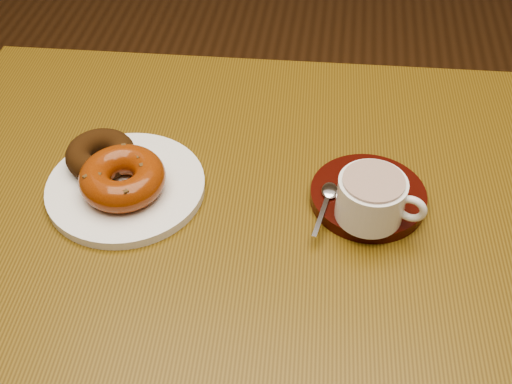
# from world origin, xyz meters

# --- Properties ---
(ground) EXTENTS (6.00, 6.00, 0.00)m
(ground) POSITION_xyz_m (0.00, 0.00, 0.00)
(ground) COLOR #523219
(ground) RESTS_ON ground
(cafe_table) EXTENTS (0.92, 0.71, 0.83)m
(cafe_table) POSITION_xyz_m (0.10, -0.19, 0.70)
(cafe_table) COLOR brown
(cafe_table) RESTS_ON ground
(donut_plate) EXTENTS (0.27, 0.27, 0.01)m
(donut_plate) POSITION_xyz_m (-0.05, -0.19, 0.84)
(donut_plate) COLOR white
(donut_plate) RESTS_ON cafe_table
(donut_cinnamon) EXTENTS (0.11, 0.11, 0.03)m
(donut_cinnamon) POSITION_xyz_m (-0.09, -0.16, 0.86)
(donut_cinnamon) COLOR #341C0A
(donut_cinnamon) RESTS_ON donut_plate
(donut_caramel) EXTENTS (0.13, 0.13, 0.04)m
(donut_caramel) POSITION_xyz_m (-0.05, -0.20, 0.87)
(donut_caramel) COLOR #80350E
(donut_caramel) RESTS_ON donut_plate
(saucer) EXTENTS (0.17, 0.17, 0.02)m
(saucer) POSITION_xyz_m (0.26, -0.17, 0.84)
(saucer) COLOR #320B06
(saucer) RESTS_ON cafe_table
(coffee_cup) EXTENTS (0.11, 0.08, 0.06)m
(coffee_cup) POSITION_xyz_m (0.26, -0.21, 0.88)
(coffee_cup) COLOR white
(coffee_cup) RESTS_ON saucer
(teaspoon) EXTENTS (0.03, 0.10, 0.01)m
(teaspoon) POSITION_xyz_m (0.21, -0.18, 0.85)
(teaspoon) COLOR silver
(teaspoon) RESTS_ON saucer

